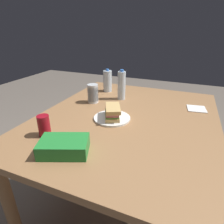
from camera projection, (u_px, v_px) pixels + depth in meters
ground_plane at (124, 198)px, 1.61m from camera, size 8.00×8.00×0.00m
dining_table at (127, 127)px, 1.33m from camera, size 1.42×1.17×0.78m
paper_plate at (112, 118)px, 1.25m from camera, size 0.24×0.24×0.01m
sandwich at (112, 112)px, 1.23m from camera, size 0.20×0.16×0.08m
soda_can_red at (44, 126)px, 1.04m from camera, size 0.07×0.07×0.12m
chip_bag at (64, 146)px, 0.91m from camera, size 0.22×0.27×0.07m
water_bottle_tall at (122, 85)px, 1.55m from camera, size 0.06×0.06×0.25m
plastic_cup_stack at (93, 94)px, 1.50m from camera, size 0.08×0.08×0.15m
water_bottle_spare at (108, 81)px, 1.75m from camera, size 0.08×0.08×0.21m
paper_napkin at (197, 109)px, 1.40m from camera, size 0.15×0.15×0.01m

